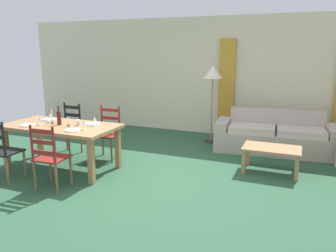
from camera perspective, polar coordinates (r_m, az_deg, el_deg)
ground_plane at (r=5.19m, az=-5.08°, el=-9.24°), size 9.60×9.60×0.02m
wall_far at (r=7.89m, az=5.96°, el=8.59°), size 9.60×0.16×2.70m
curtain_panel_left at (r=7.63m, az=10.09°, el=6.42°), size 0.35×0.08×2.20m
dining_table at (r=5.71m, az=-18.10°, el=-0.67°), size 1.90×0.96×0.75m
dining_chair_near_left at (r=5.53m, az=-26.80°, el=-3.87°), size 0.43×0.41×0.96m
dining_chair_near_right at (r=4.95m, az=-19.89°, el=-5.11°), size 0.45×0.43×0.96m
dining_chair_far_left at (r=6.58m, az=-16.80°, el=-0.48°), size 0.44×0.42×0.96m
dining_chair_far_right at (r=6.11m, az=-10.39°, el=-1.15°), size 0.45×0.43×0.96m
dinner_plate_near_left at (r=5.82m, az=-23.14°, el=0.13°), size 0.24×0.24×0.02m
fork_near_left at (r=5.92m, az=-24.15°, el=0.20°), size 0.02×0.17×0.01m
dinner_plate_near_right at (r=5.22m, az=-16.18°, el=-0.70°), size 0.24×0.24×0.02m
fork_near_right at (r=5.31m, az=-17.44°, el=-0.62°), size 0.02×0.17×0.01m
dinner_plate_far_left at (r=6.17m, az=-19.86°, el=1.10°), size 0.24×0.24×0.02m
fork_far_left at (r=6.27m, az=-20.87°, el=1.14°), size 0.03×0.17×0.01m
dinner_plate_far_right at (r=5.61m, az=-13.02°, el=0.41°), size 0.24×0.24×0.02m
fork_far_right at (r=5.69m, az=-14.24°, el=0.47°), size 0.02×0.17×0.01m
wine_bottle at (r=5.69m, az=-18.40°, el=1.38°), size 0.07×0.07×0.32m
wine_glass_near_left at (r=5.78m, az=-21.31°, el=1.26°), size 0.06×0.06×0.16m
wine_glass_near_right at (r=5.22m, az=-14.35°, el=0.55°), size 0.06×0.06×0.16m
wine_glass_far_left at (r=5.96m, az=-19.79°, el=1.71°), size 0.06×0.06×0.16m
wine_glass_far_right at (r=5.42m, az=-12.64°, el=1.11°), size 0.06×0.06×0.16m
coffee_cup_primary at (r=5.57m, az=-15.25°, el=0.59°), size 0.07×0.07×0.09m
candle_tall at (r=5.81m, az=-19.44°, el=1.04°), size 0.05×0.05×0.25m
candle_short at (r=5.53m, az=-16.88°, el=0.32°), size 0.05×0.05×0.15m
couch at (r=6.78m, az=18.12°, el=-1.80°), size 2.34×0.98×0.80m
coffee_table at (r=5.59m, az=17.55°, el=-4.19°), size 0.90×0.56×0.42m
standing_lamp at (r=6.99m, az=7.78°, el=8.48°), size 0.40×0.40×1.64m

